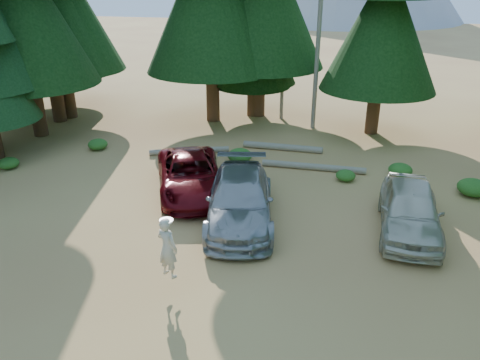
{
  "coord_description": "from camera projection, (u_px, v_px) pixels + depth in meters",
  "views": [
    {
      "loc": [
        2.38,
        -11.03,
        7.97
      ],
      "look_at": [
        -0.96,
        3.76,
        1.25
      ],
      "focal_mm": 35.0,
      "sensor_mm": 36.0,
      "label": 1
    }
  ],
  "objects": [
    {
      "name": "shrub_right",
      "position": [
        400.0,
        170.0,
        19.97
      ],
      "size": [
        1.0,
        1.0,
        0.55
      ],
      "primitive_type": "ellipsoid",
      "color": "#225B1B",
      "rests_on": "ground"
    },
    {
      "name": "shrub_center_left",
      "position": [
        240.0,
        155.0,
        21.45
      ],
      "size": [
        1.12,
        1.12,
        0.62
      ],
      "primitive_type": "ellipsoid",
      "color": "#225B1B",
      "rests_on": "ground"
    },
    {
      "name": "silver_minivan_center",
      "position": [
        240.0,
        200.0,
        16.15
      ],
      "size": [
        3.29,
        5.88,
        1.61
      ],
      "primitive_type": "imported",
      "rotation": [
        0.0,
        0.0,
        0.2
      ],
      "color": "#9CA0A4",
      "rests_on": "ground"
    },
    {
      "name": "shrub_center_right",
      "position": [
        346.0,
        175.0,
        19.55
      ],
      "size": [
        0.81,
        0.81,
        0.45
      ],
      "primitive_type": "ellipsoid",
      "color": "#225B1B",
      "rests_on": "ground"
    },
    {
      "name": "shrub_far_right",
      "position": [
        473.0,
        188.0,
        18.21
      ],
      "size": [
        1.18,
        1.18,
        0.65
      ],
      "primitive_type": "ellipsoid",
      "color": "#225B1B",
      "rests_on": "ground"
    },
    {
      "name": "red_pickup",
      "position": [
        190.0,
        175.0,
        18.29
      ],
      "size": [
        4.34,
        5.85,
        1.48
      ],
      "primitive_type": "imported",
      "rotation": [
        0.0,
        0.0,
        0.4
      ],
      "color": "#59070E",
      "rests_on": "ground"
    },
    {
      "name": "shrub_far_left",
      "position": [
        98.0,
        144.0,
        23.0
      ],
      "size": [
        0.94,
        0.94,
        0.52
      ],
      "primitive_type": "ellipsoid",
      "color": "#225B1B",
      "rests_on": "ground"
    },
    {
      "name": "silver_minivan_right",
      "position": [
        410.0,
        209.0,
        15.47
      ],
      "size": [
        2.07,
        4.82,
        1.62
      ],
      "primitive_type": "imported",
      "rotation": [
        0.0,
        0.0,
        -0.03
      ],
      "color": "beige",
      "rests_on": "ground"
    },
    {
      "name": "forest_belt_north",
      "position": [
        299.0,
        124.0,
        26.92
      ],
      "size": [
        36.0,
        7.0,
        22.0
      ],
      "primitive_type": null,
      "color": "black",
      "rests_on": "ground"
    },
    {
      "name": "ground",
      "position": [
        244.0,
        274.0,
        13.55
      ],
      "size": [
        160.0,
        160.0,
        0.0
      ],
      "primitive_type": "plane",
      "color": "#A27044",
      "rests_on": "ground"
    },
    {
      "name": "log_right",
      "position": [
        313.0,
        167.0,
        20.63
      ],
      "size": [
        4.55,
        0.32,
        0.29
      ],
      "primitive_type": "cylinder",
      "rotation": [
        0.0,
        1.57,
        -0.01
      ],
      "color": "gray",
      "rests_on": "ground"
    },
    {
      "name": "snag_front",
      "position": [
        320.0,
        15.0,
        23.88
      ],
      "size": [
        0.24,
        0.24,
        12.0
      ],
      "primitive_type": "cylinder",
      "color": "gray",
      "rests_on": "ground"
    },
    {
      "name": "log_mid",
      "position": [
        283.0,
        147.0,
        22.91
      ],
      "size": [
        3.9,
        0.42,
        0.32
      ],
      "primitive_type": "cylinder",
      "rotation": [
        0.0,
        1.57,
        -0.03
      ],
      "color": "gray",
      "rests_on": "ground"
    },
    {
      "name": "shrub_left",
      "position": [
        206.0,
        154.0,
        21.79
      ],
      "size": [
        0.84,
        0.84,
        0.46
      ],
      "primitive_type": "ellipsoid",
      "color": "#225B1B",
      "rests_on": "ground"
    },
    {
      "name": "frisbee_player",
      "position": [
        167.0,
        247.0,
        12.38
      ],
      "size": [
        0.76,
        0.65,
        1.76
      ],
      "rotation": [
        0.0,
        0.0,
        2.72
      ],
      "color": "beige",
      "rests_on": "ground"
    },
    {
      "name": "snag_back",
      "position": [
        284.0,
        31.0,
        26.03
      ],
      "size": [
        0.2,
        0.2,
        10.0
      ],
      "primitive_type": "cylinder",
      "color": "gray",
      "rests_on": "ground"
    },
    {
      "name": "shrub_edge_west",
      "position": [
        9.0,
        163.0,
        20.75
      ],
      "size": [
        0.89,
        0.89,
        0.49
      ],
      "primitive_type": "ellipsoid",
      "color": "#225B1B",
      "rests_on": "ground"
    },
    {
      "name": "log_left",
      "position": [
        189.0,
        151.0,
        22.51
      ],
      "size": [
        3.66,
        1.6,
        0.27
      ],
      "primitive_type": "cylinder",
      "rotation": [
        0.0,
        1.57,
        0.36
      ],
      "color": "gray",
      "rests_on": "ground"
    }
  ]
}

